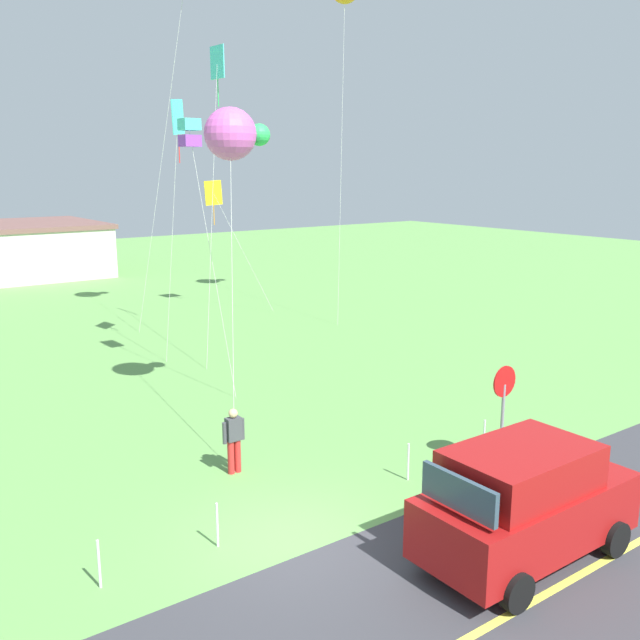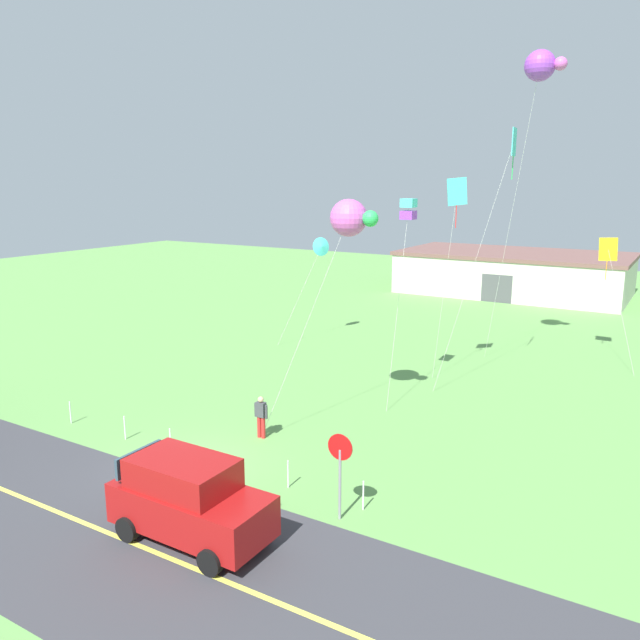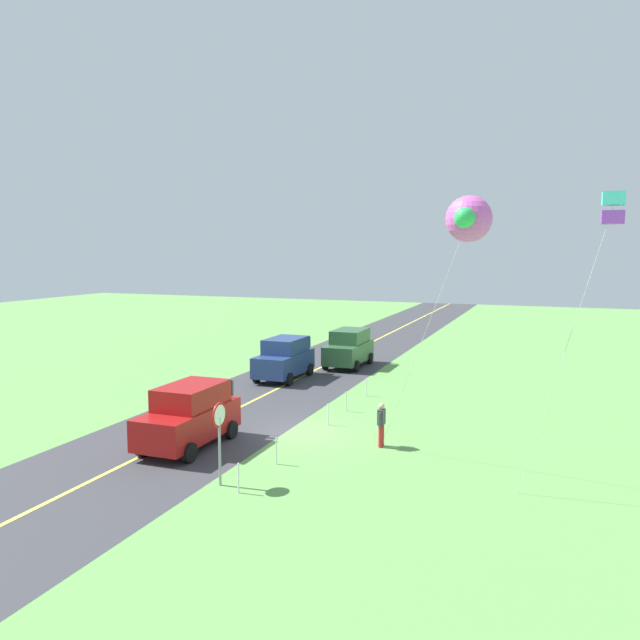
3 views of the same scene
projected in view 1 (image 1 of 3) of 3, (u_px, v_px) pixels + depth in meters
ground_plane at (295, 543)px, 13.74m from camera, size 120.00×120.00×0.10m
car_suv_foreground at (525, 502)px, 12.84m from camera, size 4.40×2.12×2.24m
stop_sign at (504, 397)px, 16.70m from camera, size 0.76×0.08×2.56m
person_adult_near at (234, 438)px, 16.60m from camera, size 0.58×0.22×1.60m
kite_red_low at (232, 134)px, 18.70m from camera, size 3.09×3.87×8.70m
kite_blue_mid at (214, 195)px, 35.00m from camera, size 2.48×2.35×6.51m
kite_yellow_high at (217, 69)px, 26.42m from camera, size 2.31×3.14×11.61m
kite_pink_drift at (178, 122)px, 24.94m from camera, size 1.25×0.68×9.52m
kite_cyan_top at (190, 133)px, 22.10m from camera, size 0.56×2.44×8.63m
fence_post_1 at (99, 564)px, 12.09m from camera, size 0.05×0.05×0.90m
fence_post_2 at (217, 525)px, 13.41m from camera, size 0.05×0.05×0.90m
fence_post_3 at (408, 462)px, 16.29m from camera, size 0.05×0.05×0.90m
fence_post_4 at (484, 437)px, 17.80m from camera, size 0.05×0.05×0.90m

